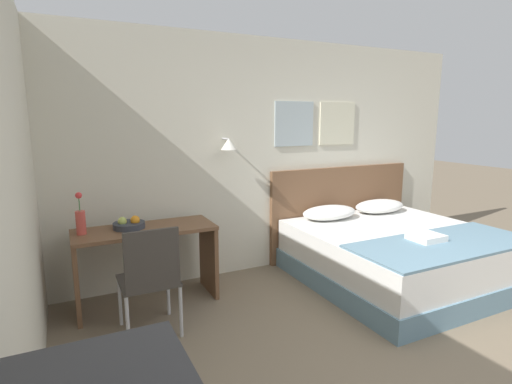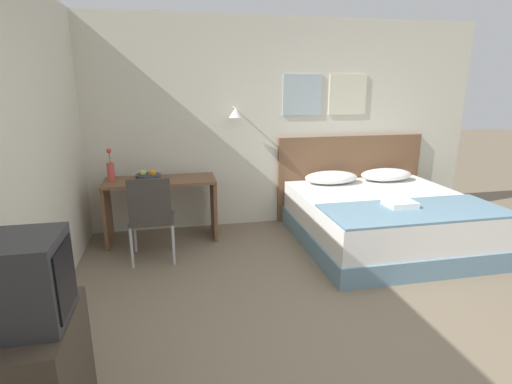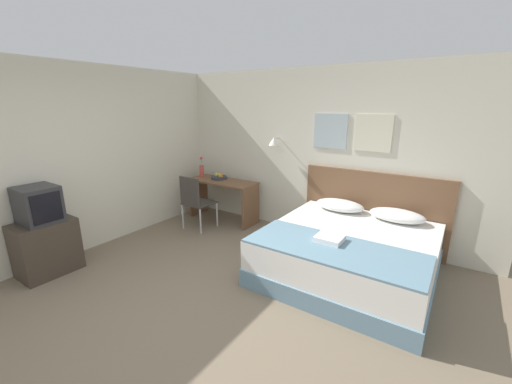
# 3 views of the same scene
# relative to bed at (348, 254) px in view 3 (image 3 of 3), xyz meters

# --- Properties ---
(ground_plane) EXTENTS (24.00, 24.00, 0.00)m
(ground_plane) POSITION_rel_bed_xyz_m (-1.07, -1.75, -0.28)
(ground_plane) COLOR #756651
(wall_back) EXTENTS (5.56, 0.31, 2.65)m
(wall_back) POSITION_rel_bed_xyz_m (-1.07, 1.07, 1.05)
(wall_back) COLOR beige
(wall_back) RESTS_ON ground_plane
(wall_left) EXTENTS (0.06, 5.79, 2.65)m
(wall_left) POSITION_rel_bed_xyz_m (-3.48, -1.86, 1.04)
(wall_left) COLOR beige
(wall_left) RESTS_ON ground_plane
(bed) EXTENTS (1.95, 1.96, 0.58)m
(bed) POSITION_rel_bed_xyz_m (0.00, 0.00, 0.00)
(bed) COLOR #66899E
(bed) RESTS_ON ground_plane
(headboard) EXTENTS (2.07, 0.06, 1.15)m
(headboard) POSITION_rel_bed_xyz_m (0.00, 1.01, 0.29)
(headboard) COLOR brown
(headboard) RESTS_ON ground_plane
(pillow_left) EXTENTS (0.71, 0.40, 0.16)m
(pillow_left) POSITION_rel_bed_xyz_m (-0.39, 0.73, 0.37)
(pillow_left) COLOR white
(pillow_left) RESTS_ON bed
(pillow_right) EXTENTS (0.71, 0.40, 0.16)m
(pillow_right) POSITION_rel_bed_xyz_m (0.39, 0.73, 0.37)
(pillow_right) COLOR white
(pillow_right) RESTS_ON bed
(throw_blanket) EXTENTS (1.90, 0.78, 0.02)m
(throw_blanket) POSITION_rel_bed_xyz_m (0.00, -0.57, 0.30)
(throw_blanket) COLOR #66899E
(throw_blanket) RESTS_ON bed
(folded_towel_near_foot) EXTENTS (0.30, 0.27, 0.06)m
(folded_towel_near_foot) POSITION_rel_bed_xyz_m (-0.10, -0.43, 0.34)
(folded_towel_near_foot) COLOR white
(folded_towel_near_foot) RESTS_ON throw_blanket
(desk) EXTENTS (1.29, 0.52, 0.75)m
(desk) POSITION_rel_bed_xyz_m (-2.57, 0.67, 0.25)
(desk) COLOR brown
(desk) RESTS_ON ground_plane
(desk_chair) EXTENTS (0.46, 0.46, 0.94)m
(desk_chair) POSITION_rel_bed_xyz_m (-2.66, 0.03, 0.26)
(desk_chair) COLOR #3D3833
(desk_chair) RESTS_ON ground_plane
(fruit_bowl) EXTENTS (0.29, 0.29, 0.12)m
(fruit_bowl) POSITION_rel_bed_xyz_m (-2.71, 0.72, 0.51)
(fruit_bowl) COLOR #333842
(fruit_bowl) RESTS_ON desk
(flower_vase) EXTENTS (0.08, 0.08, 0.38)m
(flower_vase) POSITION_rel_bed_xyz_m (-3.12, 0.70, 0.60)
(flower_vase) COLOR #D14C42
(flower_vase) RESTS_ON desk
(tv_stand) EXTENTS (0.48, 0.66, 0.69)m
(tv_stand) POSITION_rel_bed_xyz_m (-3.20, -2.07, 0.06)
(tv_stand) COLOR #3D3328
(tv_stand) RESTS_ON ground_plane
(television) EXTENTS (0.47, 0.41, 0.45)m
(television) POSITION_rel_bed_xyz_m (-3.19, -2.07, 0.63)
(television) COLOR #2D2D30
(television) RESTS_ON tv_stand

